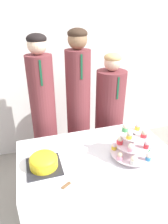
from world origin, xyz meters
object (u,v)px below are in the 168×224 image
Objects in this scene: student_1 at (79,115)px; student_0 at (45,121)px; cupcake_stand at (132,144)px; cake_knife at (71,182)px; round_cake at (43,161)px; student_2 at (109,122)px.

student_0 is at bearing -180.00° from student_1.
student_0 is (-0.57, 0.73, -0.10)m from cupcake_stand.
student_1 reaches higher than cake_knife.
cupcake_stand is at bearing -6.53° from round_cake.
student_2 is at bearing 39.58° from round_cake.
student_1 reaches higher than round_cake.
student_2 is at bearing 0.00° from student_1.
student_0 reaches higher than student_2.
student_2 reaches higher than cupcake_stand.
cupcake_stand is at bearing -52.06° from student_0.
cupcake_stand is 0.76m from student_1.
student_2 is (0.64, 0.85, -0.11)m from cake_knife.
cupcake_stand is (0.65, -0.07, 0.06)m from round_cake.
student_0 is 1.14× the size of student_2.
student_1 is at bearing 40.67° from cake_knife.
cupcake_stand is at bearing -16.97° from cake_knife.
student_1 is at bearing 56.17° from round_cake.
student_0 is 0.98× the size of student_1.
cake_knife is 0.65× the size of cupcake_stand.
student_1 reaches higher than student_2.
round_cake is at bearing -140.42° from student_2.
student_1 is 0.38m from student_2.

